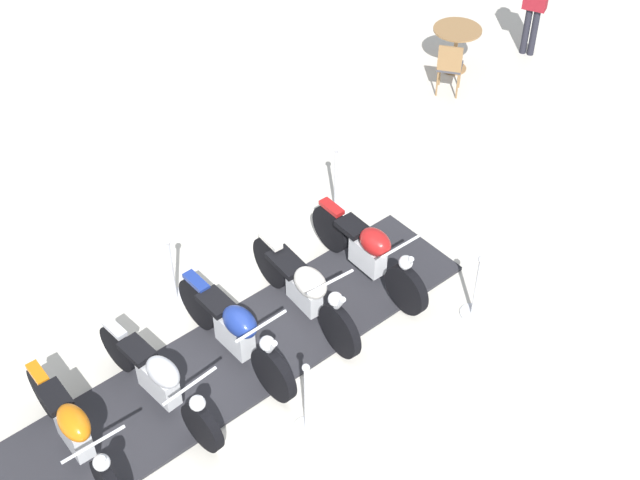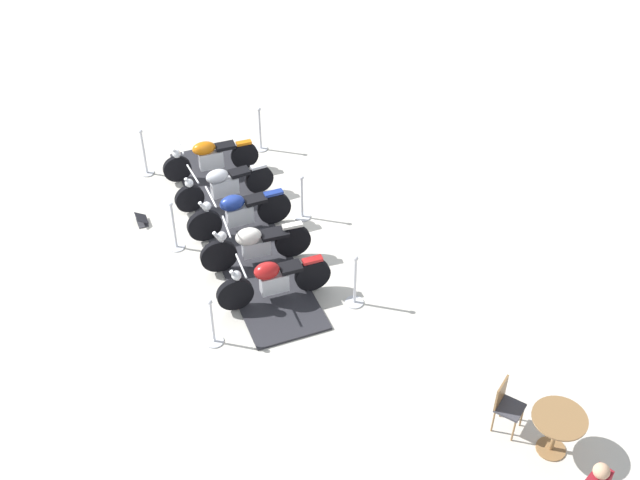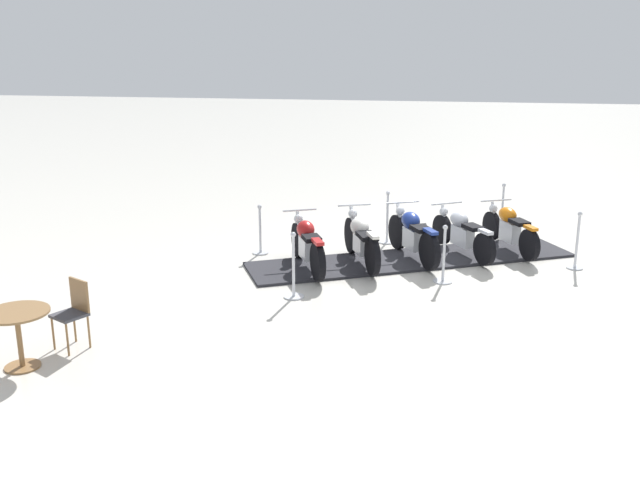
# 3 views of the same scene
# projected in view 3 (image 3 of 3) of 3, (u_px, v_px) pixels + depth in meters

# --- Properties ---
(ground_plane) EXTENTS (80.00, 80.00, 0.00)m
(ground_plane) POSITION_uv_depth(u_px,v_px,m) (412.00, 261.00, 13.83)
(ground_plane) COLOR beige
(display_platform) EXTENTS (6.40, 4.21, 0.05)m
(display_platform) POSITION_uv_depth(u_px,v_px,m) (412.00, 259.00, 13.82)
(display_platform) COLOR #28282D
(display_platform) RESTS_ON ground_plane
(motorcycle_copper) EXTENTS (1.10, 1.98, 0.91)m
(motorcycle_copper) POSITION_uv_depth(u_px,v_px,m) (509.00, 227.00, 14.32)
(motorcycle_copper) COLOR black
(motorcycle_copper) RESTS_ON display_platform
(motorcycle_chrome) EXTENTS (1.27, 1.93, 0.92)m
(motorcycle_chrome) POSITION_uv_depth(u_px,v_px,m) (461.00, 232.00, 14.03)
(motorcycle_chrome) COLOR black
(motorcycle_chrome) RESTS_ON display_platform
(motorcycle_navy) EXTENTS (1.14, 1.98, 1.03)m
(motorcycle_navy) POSITION_uv_depth(u_px,v_px,m) (412.00, 234.00, 13.72)
(motorcycle_navy) COLOR black
(motorcycle_navy) RESTS_ON display_platform
(motorcycle_cream) EXTENTS (1.00, 2.04, 1.04)m
(motorcycle_cream) POSITION_uv_depth(u_px,v_px,m) (361.00, 238.00, 13.42)
(motorcycle_cream) COLOR black
(motorcycle_cream) RESTS_ON display_platform
(motorcycle_maroon) EXTENTS (1.09, 2.01, 1.00)m
(motorcycle_maroon) POSITION_uv_depth(u_px,v_px,m) (307.00, 243.00, 13.13)
(motorcycle_maroon) COLOR black
(motorcycle_maroon) RESTS_ON display_platform
(stanchion_left_front) EXTENTS (0.31, 0.31, 1.11)m
(stanchion_left_front) POSITION_uv_depth(u_px,v_px,m) (576.00, 249.00, 13.25)
(stanchion_left_front) COLOR silver
(stanchion_left_front) RESTS_ON ground_plane
(stanchion_right_mid) EXTENTS (0.32, 0.32, 1.13)m
(stanchion_right_mid) POSITION_uv_depth(u_px,v_px,m) (387.00, 226.00, 14.97)
(stanchion_right_mid) COLOR silver
(stanchion_right_mid) RESTS_ON ground_plane
(stanchion_left_rear) EXTENTS (0.34, 0.34, 1.14)m
(stanchion_left_rear) POSITION_uv_depth(u_px,v_px,m) (294.00, 277.00, 11.74)
(stanchion_left_rear) COLOR silver
(stanchion_left_rear) RESTS_ON ground_plane
(stanchion_left_mid) EXTENTS (0.35, 0.35, 1.05)m
(stanchion_left_mid) POSITION_uv_depth(u_px,v_px,m) (443.00, 265.00, 12.51)
(stanchion_left_mid) COLOR silver
(stanchion_left_mid) RESTS_ON ground_plane
(stanchion_right_front) EXTENTS (0.31, 0.31, 1.14)m
(stanchion_right_front) POSITION_uv_depth(u_px,v_px,m) (502.00, 216.00, 15.72)
(stanchion_right_front) COLOR silver
(stanchion_right_front) RESTS_ON ground_plane
(stanchion_right_rear) EXTENTS (0.33, 0.33, 1.01)m
(stanchion_right_rear) POSITION_uv_depth(u_px,v_px,m) (260.00, 238.00, 14.23)
(stanchion_right_rear) COLOR silver
(stanchion_right_rear) RESTS_ON ground_plane
(info_placard) EXTENTS (0.40, 0.35, 0.21)m
(info_placard) POSITION_uv_depth(u_px,v_px,m) (421.00, 231.00, 15.78)
(info_placard) COLOR #333338
(info_placard) RESTS_ON ground_plane
(cafe_table) EXTENTS (0.84, 0.84, 0.79)m
(cafe_table) POSITION_uv_depth(u_px,v_px,m) (18.00, 325.00, 9.12)
(cafe_table) COLOR olive
(cafe_table) RESTS_ON ground_plane
(cafe_chair_near_table) EXTENTS (0.54, 0.54, 0.97)m
(cafe_chair_near_table) POSITION_uv_depth(u_px,v_px,m) (74.00, 309.00, 9.75)
(cafe_chair_near_table) COLOR olive
(cafe_chair_near_table) RESTS_ON ground_plane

